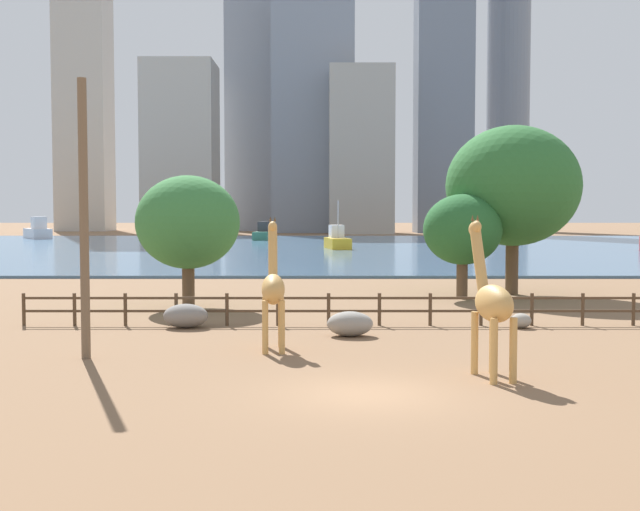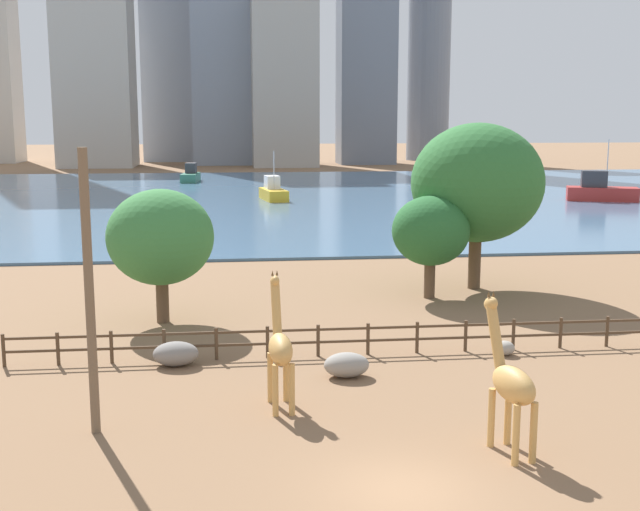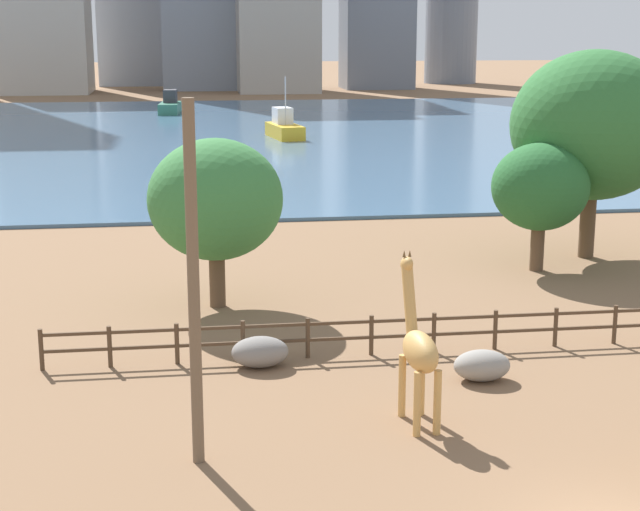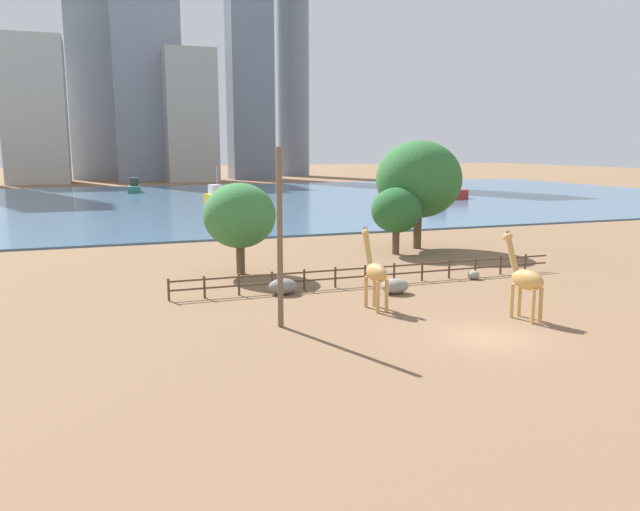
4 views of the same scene
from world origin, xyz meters
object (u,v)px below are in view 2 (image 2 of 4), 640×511
(boulder_small, at_px, (176,354))
(boat_tug, at_px, (191,175))
(boulder_by_pole, at_px, (347,365))
(tree_center_broad, at_px, (160,237))
(tree_left_large, at_px, (431,231))
(tree_right_tall, at_px, (477,183))
(boat_barge, at_px, (600,190))
(giraffe_tall, at_px, (280,347))
(utility_pole, at_px, (89,294))
(giraffe_companion, at_px, (511,383))
(boulder_near_fence, at_px, (505,348))
(boat_sailboat, at_px, (273,192))

(boulder_small, relative_size, boat_tug, 0.28)
(boulder_by_pole, distance_m, boat_tug, 91.58)
(tree_center_broad, bearing_deg, tree_left_large, 14.88)
(boulder_by_pole, distance_m, tree_right_tall, 18.27)
(boat_barge, bearing_deg, giraffe_tall, -103.65)
(boulder_by_pole, height_order, tree_center_broad, tree_center_broad)
(boulder_by_pole, bearing_deg, utility_pole, -152.25)
(utility_pole, bearing_deg, giraffe_companion, -13.41)
(tree_left_large, xyz_separation_m, tree_center_broad, (-13.70, -3.64, 0.44))
(giraffe_tall, xyz_separation_m, utility_pole, (-5.73, -1.55, 2.28))
(boat_tug, bearing_deg, boulder_small, 7.15)
(boat_barge, bearing_deg, boulder_by_pole, -103.12)
(boulder_near_fence, bearing_deg, boat_barge, 61.18)
(boat_barge, bearing_deg, boat_tug, 164.98)
(utility_pole, distance_m, tree_left_large, 22.47)
(boulder_near_fence, bearing_deg, boulder_by_pole, -163.49)
(boat_sailboat, bearing_deg, tree_left_large, -2.65)
(giraffe_companion, bearing_deg, boulder_near_fence, -29.36)
(boulder_by_pole, distance_m, boat_barge, 69.29)
(boulder_small, bearing_deg, boat_barge, 51.86)
(tree_left_large, bearing_deg, utility_pole, -130.84)
(giraffe_companion, distance_m, boulder_near_fence, 9.94)
(boulder_near_fence, relative_size, tree_right_tall, 0.09)
(tree_left_large, bearing_deg, boat_tug, 101.51)
(utility_pole, height_order, boat_sailboat, utility_pole)
(giraffe_tall, relative_size, giraffe_companion, 0.98)
(giraffe_companion, relative_size, utility_pole, 0.52)
(giraffe_tall, relative_size, tree_right_tall, 0.48)
(tree_center_broad, bearing_deg, giraffe_tall, -68.13)
(utility_pole, distance_m, boat_barge, 77.72)
(boulder_near_fence, distance_m, boulder_by_pole, 7.04)
(boulder_small, distance_m, tree_left_large, 16.75)
(giraffe_companion, relative_size, boulder_by_pole, 2.65)
(boat_tug, distance_m, boat_barge, 57.64)
(tree_center_broad, bearing_deg, boulder_by_pole, -50.52)
(giraffe_companion, bearing_deg, boat_tug, -2.91)
(boulder_by_pole, xyz_separation_m, boat_tug, (-9.66, 91.07, 0.67))
(giraffe_companion, distance_m, boulder_by_pole, 8.27)
(boulder_small, bearing_deg, tree_left_large, 39.60)
(utility_pole, bearing_deg, tree_left_large, 49.16)
(boat_tug, xyz_separation_m, boat_barge, (47.32, -32.91, 0.23))
(boulder_small, xyz_separation_m, boat_tug, (-3.30, 88.97, 0.65))
(utility_pole, height_order, boulder_near_fence, utility_pole)
(tree_center_broad, bearing_deg, utility_pole, -94.25)
(giraffe_tall, xyz_separation_m, boulder_small, (-3.72, 4.94, -1.57))
(giraffe_companion, relative_size, tree_left_large, 0.82)
(boat_sailboat, xyz_separation_m, boat_barge, (36.76, -5.14, 0.22))
(giraffe_tall, height_order, boulder_near_fence, giraffe_tall)
(tree_right_tall, bearing_deg, boat_tug, 104.02)
(boulder_small, relative_size, boat_sailboat, 0.27)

